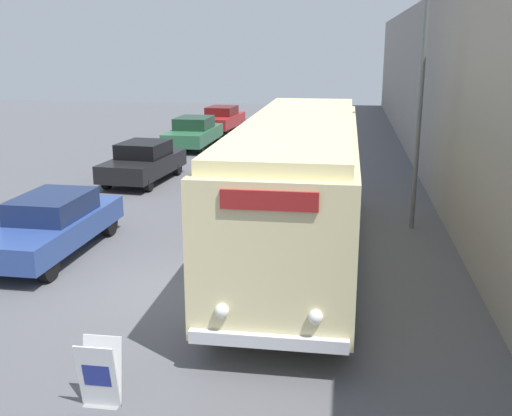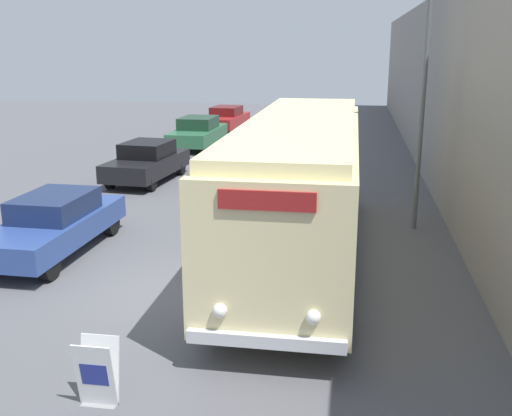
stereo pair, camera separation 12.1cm
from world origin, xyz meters
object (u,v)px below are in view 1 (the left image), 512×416
object	(u,v)px
streetlamp	(424,58)
parked_car_distant	(221,119)
parked_car_near	(52,224)
parked_car_far	(194,132)
vintage_bus	(299,180)
sign_board	(100,375)
parked_car_mid	(144,162)

from	to	relation	value
streetlamp	parked_car_distant	world-z (taller)	streetlamp
parked_car_near	parked_car_distant	xyz separation A→B (m)	(-0.31, 21.06, 0.01)
parked_car_far	streetlamp	bearing A→B (deg)	-51.55
vintage_bus	parked_car_far	world-z (taller)	vintage_bus
parked_car_far	parked_car_distant	bearing A→B (deg)	89.01
sign_board	streetlamp	xyz separation A→B (m)	(5.08, 9.21, 4.03)
streetlamp	parked_car_mid	xyz separation A→B (m)	(-9.12, 4.45, -3.77)
vintage_bus	parked_car_near	size ratio (longest dim) A/B	2.40
parked_car_mid	parked_car_far	size ratio (longest dim) A/B	0.91
streetlamp	parked_car_near	xyz separation A→B (m)	(-8.67, -3.41, -3.77)
vintage_bus	parked_car_distant	xyz separation A→B (m)	(-6.08, 20.28, -1.09)
vintage_bus	streetlamp	world-z (taller)	streetlamp
parked_car_near	parked_car_mid	xyz separation A→B (m)	(-0.45, 7.87, -0.00)
parked_car_far	parked_car_distant	world-z (taller)	parked_car_far
sign_board	parked_car_mid	size ratio (longest dim) A/B	0.23
parked_car_far	parked_car_mid	bearing A→B (deg)	-88.26
vintage_bus	parked_car_near	distance (m)	5.93
streetlamp	parked_car_distant	distance (m)	20.15
parked_car_mid	streetlamp	bearing A→B (deg)	-21.11
streetlamp	parked_car_far	world-z (taller)	streetlamp
sign_board	streetlamp	bearing A→B (deg)	61.13
vintage_bus	sign_board	size ratio (longest dim) A/B	11.38
parked_car_mid	parked_car_far	xyz separation A→B (m)	(-0.07, 7.63, 0.01)
parked_car_near	parked_car_mid	size ratio (longest dim) A/B	1.08
parked_car_mid	parked_car_near	bearing A→B (deg)	-81.83
sign_board	vintage_bus	bearing A→B (deg)	71.64
sign_board	parked_car_mid	bearing A→B (deg)	106.47
parked_car_near	parked_car_far	bearing A→B (deg)	93.03
vintage_bus	parked_car_near	xyz separation A→B (m)	(-5.78, -0.79, -1.09)
parked_car_mid	parked_car_distant	world-z (taller)	parked_car_mid
streetlamp	parked_car_mid	size ratio (longest dim) A/B	1.63
streetlamp	sign_board	bearing A→B (deg)	-118.87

